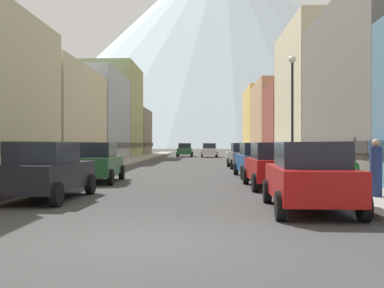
% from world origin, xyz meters
% --- Properties ---
extents(ground_plane, '(400.00, 400.00, 0.00)m').
position_xyz_m(ground_plane, '(0.00, 0.00, 0.00)').
color(ground_plane, '#3A3A3A').
extents(sidewalk_left, '(2.50, 100.00, 0.15)m').
position_xyz_m(sidewalk_left, '(-6.25, 35.00, 0.07)').
color(sidewalk_left, gray).
rests_on(sidewalk_left, ground).
extents(sidewalk_right, '(2.50, 100.00, 0.15)m').
position_xyz_m(sidewalk_right, '(6.25, 35.00, 0.07)').
color(sidewalk_right, gray).
rests_on(sidewalk_right, ground).
extents(storefront_left_2, '(10.28, 12.84, 7.43)m').
position_xyz_m(storefront_left_2, '(-12.49, 26.72, 3.58)').
color(storefront_left_2, beige).
rests_on(storefront_left_2, ground).
extents(storefront_left_3, '(8.25, 12.33, 8.96)m').
position_xyz_m(storefront_left_3, '(-11.47, 39.77, 4.32)').
color(storefront_left_3, '#99A5B2').
rests_on(storefront_left_3, ground).
extents(storefront_left_4, '(8.49, 11.25, 11.57)m').
position_xyz_m(storefront_left_4, '(-11.59, 51.79, 5.61)').
color(storefront_left_4, '#8C9966').
rests_on(storefront_left_4, ground).
extents(storefront_left_5, '(6.94, 10.56, 6.85)m').
position_xyz_m(storefront_left_5, '(-10.82, 63.25, 3.29)').
color(storefront_left_5, '#66605B').
rests_on(storefront_left_5, ground).
extents(storefront_right_2, '(9.56, 12.40, 10.97)m').
position_xyz_m(storefront_right_2, '(12.13, 29.71, 5.31)').
color(storefront_right_2, beige).
rests_on(storefront_right_2, ground).
extents(storefront_right_3, '(9.79, 9.14, 7.88)m').
position_xyz_m(storefront_right_3, '(12.25, 41.06, 3.80)').
color(storefront_right_3, brown).
rests_on(storefront_right_3, ground).
extents(storefront_right_4, '(8.39, 13.74, 9.46)m').
position_xyz_m(storefront_right_4, '(11.55, 52.75, 4.57)').
color(storefront_right_4, tan).
rests_on(storefront_right_4, ground).
extents(storefront_right_5, '(9.70, 13.44, 10.41)m').
position_xyz_m(storefront_right_5, '(12.20, 66.61, 5.03)').
color(storefront_right_5, '#D8B259').
rests_on(storefront_right_5, ground).
extents(car_left_0, '(2.22, 4.47, 1.78)m').
position_xyz_m(car_left_0, '(-3.80, 6.10, 0.90)').
color(car_left_0, black).
rests_on(car_left_0, ground).
extents(car_left_1, '(2.20, 4.46, 1.78)m').
position_xyz_m(car_left_1, '(-3.80, 12.83, 0.90)').
color(car_left_1, '#265933').
rests_on(car_left_1, ground).
extents(car_right_0, '(2.21, 4.47, 1.78)m').
position_xyz_m(car_right_0, '(3.80, 3.84, 0.90)').
color(car_right_0, '#9E1111').
rests_on(car_right_0, ground).
extents(car_right_1, '(2.14, 4.44, 1.78)m').
position_xyz_m(car_right_1, '(3.80, 10.25, 0.90)').
color(car_right_1, '#9E1111').
rests_on(car_right_1, ground).
extents(car_right_2, '(2.23, 4.48, 1.78)m').
position_xyz_m(car_right_2, '(3.80, 16.35, 0.90)').
color(car_right_2, '#19478C').
rests_on(car_right_2, ground).
extents(car_right_3, '(2.15, 4.44, 1.78)m').
position_xyz_m(car_right_3, '(3.80, 25.40, 0.90)').
color(car_right_3, slate).
rests_on(car_right_3, ground).
extents(car_driving_0, '(2.06, 4.40, 1.78)m').
position_xyz_m(car_driving_0, '(-1.60, 54.31, 0.90)').
color(car_driving_0, '#265933').
rests_on(car_driving_0, ground).
extents(car_driving_1, '(2.06, 4.40, 1.78)m').
position_xyz_m(car_driving_1, '(1.60, 52.54, 0.90)').
color(car_driving_1, silver).
rests_on(car_driving_1, ground).
extents(parking_meter_near, '(0.14, 0.10, 1.33)m').
position_xyz_m(parking_meter_near, '(5.75, 6.62, 1.01)').
color(parking_meter_near, '#595960').
rests_on(parking_meter_near, sidewalk_right).
extents(potted_plant_0, '(0.52, 0.52, 0.89)m').
position_xyz_m(potted_plant_0, '(7.00, 10.70, 0.59)').
color(potted_plant_0, gray).
rests_on(potted_plant_0, sidewalk_right).
extents(pedestrian_0, '(0.36, 0.36, 1.73)m').
position_xyz_m(pedestrian_0, '(6.25, 6.00, 0.95)').
color(pedestrian_0, navy).
rests_on(pedestrian_0, sidewalk_right).
extents(streetlamp_right, '(0.36, 0.36, 5.86)m').
position_xyz_m(streetlamp_right, '(5.35, 14.84, 3.99)').
color(streetlamp_right, black).
rests_on(streetlamp_right, sidewalk_right).
extents(mountain_backdrop, '(233.68, 233.68, 116.59)m').
position_xyz_m(mountain_backdrop, '(11.38, 260.00, 58.29)').
color(mountain_backdrop, silver).
rests_on(mountain_backdrop, ground).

